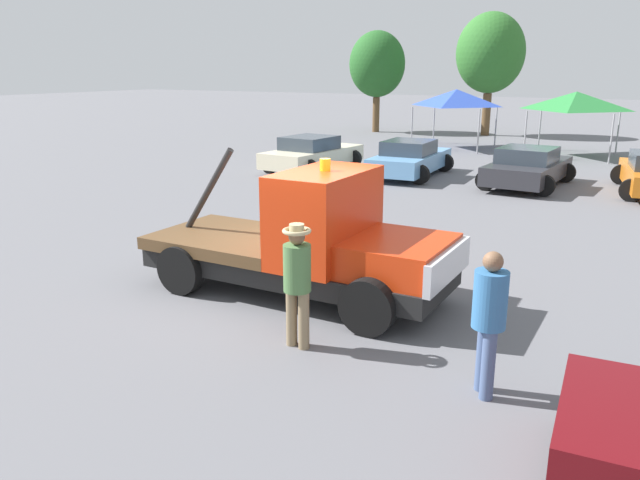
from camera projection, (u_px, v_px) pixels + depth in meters
ground_plane at (296, 293)px, 11.15m from camera, size 160.00×160.00×0.00m
tow_truck at (312, 244)px, 10.73m from camera, size 5.55×2.29×2.51m
person_near_truck at (489, 314)px, 7.42m from camera, size 0.41×0.41×1.83m
person_at_hood at (297, 276)px, 8.73m from camera, size 0.40×0.40×1.82m
parked_car_cream at (312, 154)px, 24.31m from camera, size 2.76×4.76×1.34m
parked_car_skyblue at (410, 159)px, 22.98m from camera, size 2.54×4.63×1.34m
parked_car_charcoal at (528, 167)px, 20.97m from camera, size 2.73×4.54×1.34m
canopy_tent_blue at (456, 98)px, 30.60m from camera, size 3.35×3.35×2.87m
canopy_tent_green at (576, 101)px, 27.70m from camera, size 3.54×3.54×2.87m
tree_left at (490, 53)px, 35.88m from camera, size 3.91×3.91×6.98m
tree_center at (377, 64)px, 38.04m from camera, size 3.40×3.40×6.07m
traffic_cone at (370, 222)px, 15.19m from camera, size 0.40×0.40×0.55m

